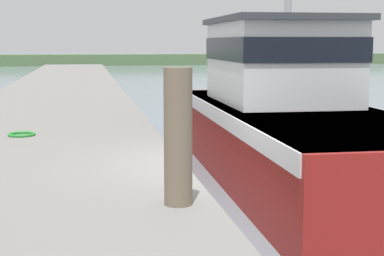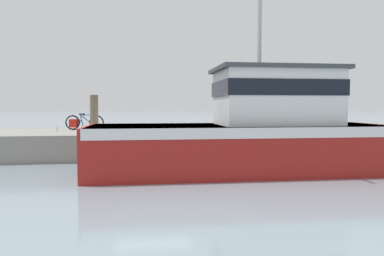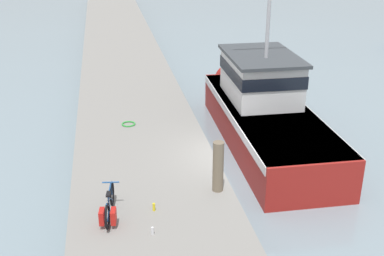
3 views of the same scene
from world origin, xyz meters
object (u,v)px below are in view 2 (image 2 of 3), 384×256
object	(u,v)px
fishing_boat_main	(256,132)
mooring_post	(94,115)
water_bottle_by_bike	(82,129)
water_bottle_on_curb	(57,129)
bicycle_touring	(81,122)

from	to	relation	value
fishing_boat_main	mooring_post	xyz separation A→B (m)	(-3.05, -5.22, 0.47)
fishing_boat_main	water_bottle_by_bike	size ratio (longest dim) A/B	51.75
water_bottle_by_bike	fishing_boat_main	bearing A→B (deg)	50.38
water_bottle_on_curb	mooring_post	bearing A→B (deg)	40.80
bicycle_touring	mooring_post	distance (m)	3.15
mooring_post	water_bottle_on_curb	distance (m)	2.73
water_bottle_by_bike	water_bottle_on_curb	size ratio (longest dim) A/B	1.05
fishing_boat_main	bicycle_touring	size ratio (longest dim) A/B	6.41
bicycle_touring	fishing_boat_main	bearing A→B (deg)	52.96
bicycle_touring	mooring_post	xyz separation A→B (m)	(2.99, 0.89, 0.40)
fishing_boat_main	bicycle_touring	bearing A→B (deg)	-133.54
fishing_boat_main	water_bottle_on_curb	bearing A→B (deg)	-124.89
bicycle_touring	water_bottle_by_bike	size ratio (longest dim) A/B	8.08
fishing_boat_main	mooring_post	size ratio (longest dim) A/B	7.45
water_bottle_on_curb	bicycle_touring	bearing A→B (deg)	139.53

